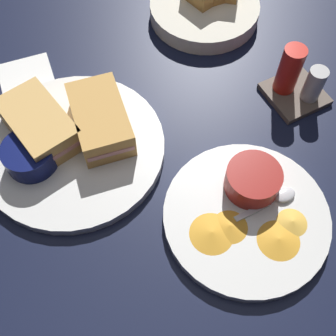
% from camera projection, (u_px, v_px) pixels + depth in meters
% --- Properties ---
extents(ground_plane, '(1.10, 1.10, 0.03)m').
position_uv_depth(ground_plane, '(122.00, 149.00, 0.68)').
color(ground_plane, black).
extents(plate_sandwich_main, '(0.28, 0.28, 0.02)m').
position_uv_depth(plate_sandwich_main, '(74.00, 148.00, 0.65)').
color(plate_sandwich_main, silver).
rests_on(plate_sandwich_main, ground_plane).
extents(sandwich_half_near, '(0.14, 0.10, 0.05)m').
position_uv_depth(sandwich_half_near, '(100.00, 119.00, 0.64)').
color(sandwich_half_near, tan).
rests_on(sandwich_half_near, plate_sandwich_main).
extents(sandwich_half_far, '(0.14, 0.10, 0.05)m').
position_uv_depth(sandwich_half_far, '(39.00, 125.00, 0.63)').
color(sandwich_half_far, tan).
rests_on(sandwich_half_far, plate_sandwich_main).
extents(ramekin_dark_sauce, '(0.08, 0.08, 0.04)m').
position_uv_depth(ramekin_dark_sauce, '(30.00, 155.00, 0.61)').
color(ramekin_dark_sauce, '#0C144C').
rests_on(ramekin_dark_sauce, plate_sandwich_main).
extents(spoon_by_dark_ramekin, '(0.04, 0.10, 0.01)m').
position_uv_depth(spoon_by_dark_ramekin, '(64.00, 137.00, 0.65)').
color(spoon_by_dark_ramekin, silver).
rests_on(spoon_by_dark_ramekin, plate_sandwich_main).
extents(plate_chips_companion, '(0.23, 0.23, 0.02)m').
position_uv_depth(plate_chips_companion, '(246.00, 217.00, 0.59)').
color(plate_chips_companion, silver).
rests_on(plate_chips_companion, ground_plane).
extents(ramekin_light_gravy, '(0.08, 0.08, 0.04)m').
position_uv_depth(ramekin_light_gravy, '(253.00, 179.00, 0.59)').
color(ramekin_light_gravy, maroon).
rests_on(ramekin_light_gravy, plate_chips_companion).
extents(spoon_by_gravy_ramekin, '(0.02, 0.10, 0.01)m').
position_uv_depth(spoon_by_gravy_ramekin, '(277.00, 199.00, 0.60)').
color(spoon_by_gravy_ramekin, silver).
rests_on(spoon_by_gravy_ramekin, plate_chips_companion).
extents(plantain_chip_scatter, '(0.13, 0.18, 0.01)m').
position_uv_depth(plantain_chip_scatter, '(249.00, 232.00, 0.57)').
color(plantain_chip_scatter, gold).
rests_on(plantain_chip_scatter, plate_chips_companion).
extents(bread_basket_rear, '(0.21, 0.21, 0.08)m').
position_uv_depth(bread_basket_rear, '(206.00, 5.00, 0.79)').
color(bread_basket_rear, silver).
rests_on(bread_basket_rear, ground_plane).
extents(condiment_caddy, '(0.09, 0.09, 0.10)m').
position_uv_depth(condiment_caddy, '(297.00, 81.00, 0.68)').
color(condiment_caddy, brown).
rests_on(condiment_caddy, ground_plane).
extents(paper_napkin_folded, '(0.12, 0.10, 0.00)m').
position_uv_depth(paper_napkin_folded, '(27.00, 81.00, 0.73)').
color(paper_napkin_folded, white).
rests_on(paper_napkin_folded, ground_plane).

